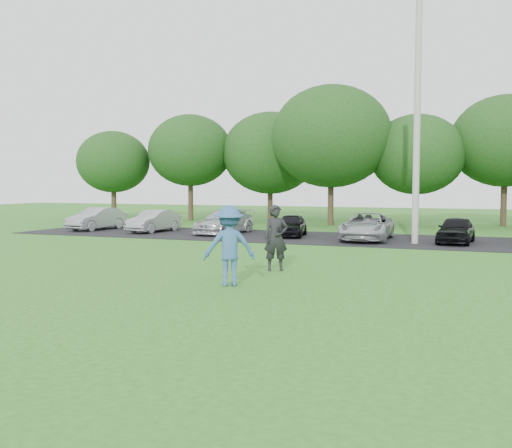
# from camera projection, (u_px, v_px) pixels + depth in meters

# --- Properties ---
(ground) EXTENTS (100.00, 100.00, 0.00)m
(ground) POSITION_uv_depth(u_px,v_px,m) (207.00, 283.00, 14.68)
(ground) COLOR #2A681D
(ground) RESTS_ON ground
(parking_lot) EXTENTS (32.00, 6.50, 0.03)m
(parking_lot) POSITION_uv_depth(u_px,v_px,m) (329.00, 238.00, 26.78)
(parking_lot) COLOR black
(parking_lot) RESTS_ON ground
(utility_pole) EXTENTS (0.28, 0.28, 10.76)m
(utility_pole) POSITION_uv_depth(u_px,v_px,m) (417.00, 117.00, 23.91)
(utility_pole) COLOR #AFAEA9
(utility_pole) RESTS_ON ground
(frisbee_player) EXTENTS (1.50, 1.29, 2.26)m
(frisbee_player) POSITION_uv_depth(u_px,v_px,m) (229.00, 246.00, 14.25)
(frisbee_player) COLOR #356196
(frisbee_player) RESTS_ON ground
(camera_bystander) EXTENTS (0.84, 0.73, 1.94)m
(camera_bystander) POSITION_uv_depth(u_px,v_px,m) (276.00, 238.00, 16.73)
(camera_bystander) COLOR black
(camera_bystander) RESTS_ON ground
(parked_cars) EXTENTS (28.20, 5.13, 1.23)m
(parked_cars) POSITION_uv_depth(u_px,v_px,m) (351.00, 226.00, 26.29)
(parked_cars) COLOR #A4A6AB
(parked_cars) RESTS_ON parking_lot
(tree_row) EXTENTS (42.39, 9.85, 8.64)m
(tree_row) POSITION_uv_depth(u_px,v_px,m) (392.00, 146.00, 34.98)
(tree_row) COLOR #38281C
(tree_row) RESTS_ON ground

